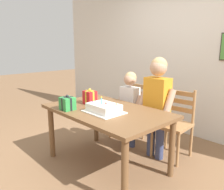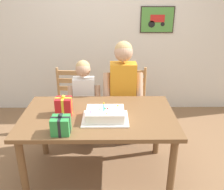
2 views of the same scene
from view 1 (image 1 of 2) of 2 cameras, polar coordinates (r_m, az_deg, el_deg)
name	(u,v)px [view 1 (image 1 of 2)]	position (r m, az deg, el deg)	size (l,w,h in m)	color
ground_plane	(107,165)	(3.05, -1.30, -16.97)	(20.00, 20.00, 0.00)	#846042
back_wall	(185,57)	(4.02, 17.73, 9.10)	(6.40, 0.11, 2.60)	silver
dining_table	(107,117)	(2.79, -1.37, -5.40)	(1.53, 0.93, 0.73)	brown
birthday_cake	(104,108)	(2.63, -2.04, -3.33)	(0.44, 0.34, 0.19)	white
gift_box_red_large	(90,97)	(3.00, -5.53, -0.61)	(0.16, 0.13, 0.21)	red
gift_box_beside_cake	(67,103)	(2.78, -11.01, -2.09)	(0.16, 0.15, 0.19)	#2D8E42
chair_left	(129,110)	(3.68, 4.15, -3.77)	(0.45, 0.45, 0.92)	#A87A4C
chair_right	(174,123)	(3.20, 15.20, -6.73)	(0.45, 0.45, 0.92)	#A87A4C
child_older	(157,98)	(3.01, 11.14, -0.79)	(0.48, 0.27, 1.34)	#38426B
child_younger	(130,102)	(3.34, 4.41, -1.73)	(0.41, 0.24, 1.12)	#38426B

